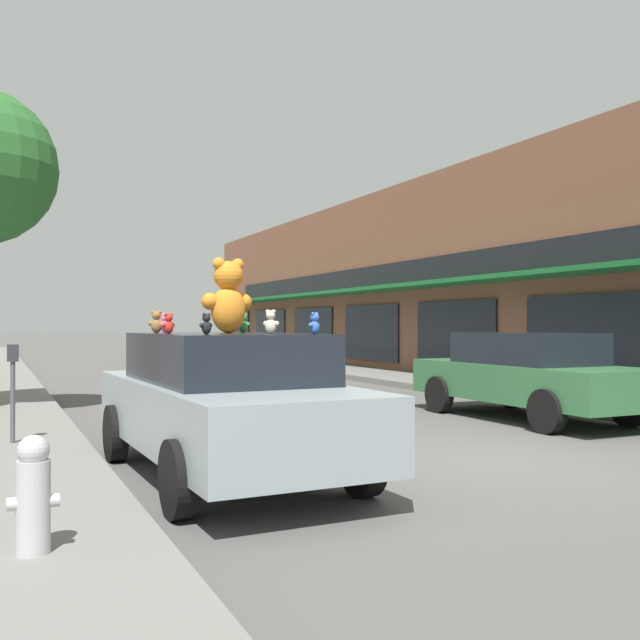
% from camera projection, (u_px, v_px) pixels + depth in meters
% --- Properties ---
extents(ground_plane, '(260.00, 260.00, 0.00)m').
position_uv_depth(ground_plane, '(482.00, 462.00, 8.77)').
color(ground_plane, '#514F4C').
extents(storefront_row, '(14.03, 41.07, 6.46)m').
position_uv_depth(storefront_row, '(557.00, 283.00, 26.08)').
color(storefront_row, brown).
rests_on(storefront_row, ground_plane).
extents(plush_art_car, '(2.14, 4.78, 1.60)m').
position_uv_depth(plush_art_car, '(225.00, 400.00, 7.92)').
color(plush_art_car, '#8C999E').
rests_on(plush_art_car, ground_plane).
extents(teddy_bear_giant, '(0.66, 0.43, 0.88)m').
position_uv_depth(teddy_bear_giant, '(228.00, 297.00, 8.34)').
color(teddy_bear_giant, orange).
rests_on(teddy_bear_giant, plush_art_car).
extents(teddy_bear_pink, '(0.15, 0.17, 0.24)m').
position_uv_depth(teddy_bear_pink, '(165.00, 323.00, 8.40)').
color(teddy_bear_pink, pink).
rests_on(teddy_bear_pink, plush_art_car).
extents(teddy_bear_blue, '(0.17, 0.14, 0.22)m').
position_uv_depth(teddy_bear_blue, '(315.00, 324.00, 7.17)').
color(teddy_bear_blue, blue).
rests_on(teddy_bear_blue, plush_art_car).
extents(teddy_bear_teal, '(0.25, 0.16, 0.35)m').
position_uv_depth(teddy_bear_teal, '(228.00, 319.00, 8.67)').
color(teddy_bear_teal, teal).
rests_on(teddy_bear_teal, plush_art_car).
extents(teddy_bear_red, '(0.17, 0.13, 0.22)m').
position_uv_depth(teddy_bear_red, '(169.00, 324.00, 7.59)').
color(teddy_bear_red, red).
rests_on(teddy_bear_red, plush_art_car).
extents(teddy_bear_green, '(0.18, 0.12, 0.24)m').
position_uv_depth(teddy_bear_green, '(243.00, 323.00, 8.93)').
color(teddy_bear_green, green).
rests_on(teddy_bear_green, plush_art_car).
extents(teddy_bear_brown, '(0.21, 0.14, 0.27)m').
position_uv_depth(teddy_bear_brown, '(157.00, 322.00, 8.40)').
color(teddy_bear_brown, olive).
rests_on(teddy_bear_brown, plush_art_car).
extents(teddy_bear_cream, '(0.17, 0.18, 0.26)m').
position_uv_depth(teddy_bear_cream, '(271.00, 322.00, 7.56)').
color(teddy_bear_cream, beige).
rests_on(teddy_bear_cream, plush_art_car).
extents(teddy_bear_black, '(0.16, 0.13, 0.22)m').
position_uv_depth(teddy_bear_black, '(206.00, 324.00, 7.16)').
color(teddy_bear_black, black).
rests_on(teddy_bear_black, plush_art_car).
extents(parked_car_far_center, '(1.96, 4.72, 1.55)m').
position_uv_depth(parked_car_far_center, '(527.00, 374.00, 12.72)').
color(parked_car_far_center, '#336B3D').
rests_on(parked_car_far_center, ground_plane).
extents(fire_hydrant, '(0.33, 0.22, 0.79)m').
position_uv_depth(fire_hydrant, '(33.00, 494.00, 4.75)').
color(fire_hydrant, '#B2B2B7').
rests_on(fire_hydrant, sidewalk_near).
extents(parking_meter, '(0.14, 0.10, 1.27)m').
position_uv_depth(parking_meter, '(13.00, 380.00, 9.19)').
color(parking_meter, '#4C4C51').
rests_on(parking_meter, sidewalk_near).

